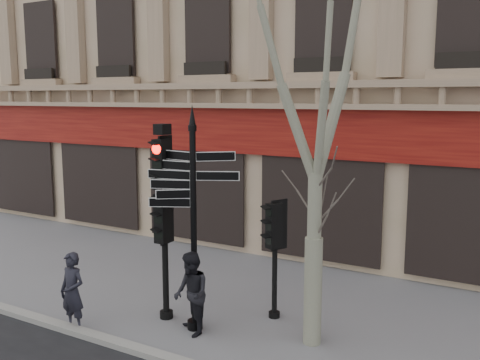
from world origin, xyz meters
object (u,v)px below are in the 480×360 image
object	(u,v)px
traffic_signal_secondary	(275,238)
pedestrian_b	(191,294)
plane_tree	(318,41)
traffic_signal_main	(164,198)
pedestrian_a	(72,292)
fingerpost	(193,181)

from	to	relation	value
traffic_signal_secondary	pedestrian_b	bearing A→B (deg)	-101.76
plane_tree	pedestrian_b	distance (m)	5.21
traffic_signal_main	pedestrian_a	size ratio (longest dim) A/B	2.55
fingerpost	plane_tree	bearing A→B (deg)	-2.34
plane_tree	pedestrian_a	world-z (taller)	plane_tree
traffic_signal_secondary	plane_tree	xyz separation A→B (m)	(1.13, -0.70, 3.78)
fingerpost	pedestrian_a	bearing A→B (deg)	-164.74
fingerpost	pedestrian_b	distance (m)	2.16
plane_tree	pedestrian_a	bearing A→B (deg)	-156.50
pedestrian_b	traffic_signal_main	bearing A→B (deg)	-162.42
traffic_signal_secondary	pedestrian_b	distance (m)	2.03
plane_tree	pedestrian_a	distance (m)	6.59
pedestrian_a	pedestrian_b	xyz separation A→B (m)	(2.08, 1.05, 0.02)
traffic_signal_secondary	traffic_signal_main	bearing A→B (deg)	-126.23
pedestrian_b	fingerpost	bearing A→B (deg)	147.31
fingerpost	traffic_signal_secondary	distance (m)	2.12
plane_tree	fingerpost	bearing A→B (deg)	-165.41
fingerpost	pedestrian_b	size ratio (longest dim) A/B	2.73
traffic_signal_main	fingerpost	bearing A→B (deg)	-13.26
traffic_signal_main	plane_tree	size ratio (longest dim) A/B	0.51
pedestrian_b	plane_tree	bearing A→B (deg)	59.27
traffic_signal_main	traffic_signal_secondary	distance (m)	2.39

